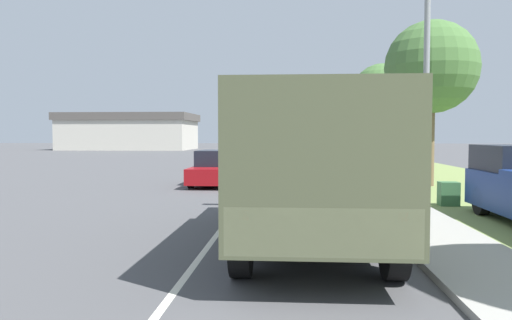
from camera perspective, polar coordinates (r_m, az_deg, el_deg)
name	(u,v)px	position (r m, az deg, el deg)	size (l,w,h in m)	color
ground_plane	(271,163)	(37.96, 1.69, -0.31)	(180.00, 180.00, 0.00)	#4C4C4F
lane_centre_stripe	(271,163)	(37.96, 1.69, -0.31)	(0.12, 120.00, 0.00)	silver
sidewalk_right	(330,162)	(38.04, 8.48, -0.24)	(1.80, 120.00, 0.12)	#9E9B93
grass_strip_right	(389,163)	(38.63, 15.00, -0.34)	(7.00, 120.00, 0.02)	olive
military_truck	(311,161)	(9.53, 6.32, -0.11)	(2.51, 7.34, 2.82)	#606647
car_nearest_ahead	(218,169)	(21.22, -4.38, -1.03)	(1.90, 4.73, 1.46)	maroon
car_second_ahead	(241,157)	(32.40, -1.71, 0.31)	(1.86, 4.06, 1.45)	silver
car_third_ahead	(298,152)	(40.96, 4.82, 0.87)	(1.88, 4.81, 1.51)	maroon
lamp_post	(418,38)	(12.71, 18.05, 13.13)	(1.69, 0.24, 7.21)	gray
tree_mid_right	(431,68)	(21.77, 19.41, 9.92)	(3.76, 3.76, 6.72)	brown
tree_far_right	(382,95)	(31.56, 14.24, 7.25)	(3.76, 3.76, 6.44)	brown
utility_box	(449,194)	(15.80, 21.15, -3.62)	(0.55, 0.45, 0.70)	#3D7042
building_distant	(130,131)	(75.42, -14.18, 3.19)	(18.64, 11.87, 5.21)	beige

